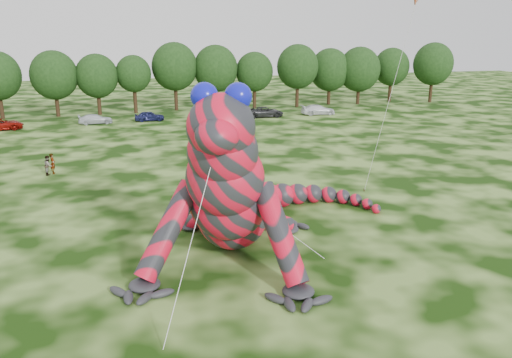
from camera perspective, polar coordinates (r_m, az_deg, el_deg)
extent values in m
plane|color=#16330A|center=(24.22, -11.34, -13.00)|extent=(240.00, 240.00, 0.00)
cylinder|color=silver|center=(37.19, 14.95, 8.57)|extent=(0.02, 0.02, 14.45)
cylinder|color=#382314|center=(39.33, 12.25, -1.24)|extent=(0.08, 0.08, 0.24)
imported|color=maroon|center=(70.82, -27.14, 5.58)|extent=(5.60, 3.35, 1.46)
imported|color=silver|center=(70.99, -17.88, 6.54)|extent=(4.60, 2.28, 1.29)
imported|color=#171B49|center=(71.36, -12.08, 7.05)|extent=(4.09, 1.72, 1.38)
imported|color=#BAB5AB|center=(72.11, -5.29, 7.47)|extent=(4.66, 2.31, 1.47)
imported|color=#272729|center=(73.22, 1.05, 7.67)|extent=(5.46, 2.72, 1.49)
imported|color=silver|center=(75.93, 7.12, 7.86)|extent=(5.22, 2.37, 1.48)
imported|color=gray|center=(52.17, -0.63, 4.35)|extent=(1.13, 1.37, 1.84)
imported|color=gray|center=(42.18, -5.35, 1.31)|extent=(1.68, 0.94, 1.73)
imported|color=gray|center=(46.35, -22.65, 1.45)|extent=(0.70, 0.87, 1.70)
imported|color=gray|center=(46.61, -22.21, 1.64)|extent=(0.46, 0.67, 1.80)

